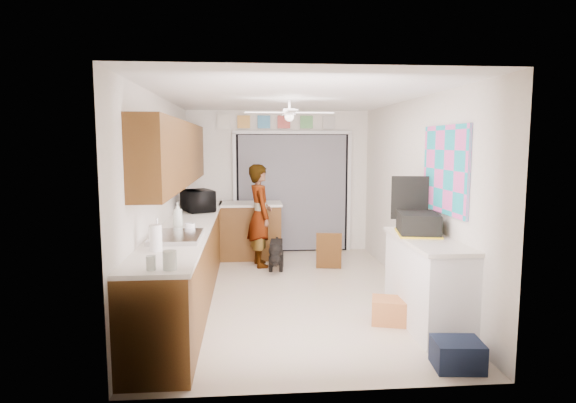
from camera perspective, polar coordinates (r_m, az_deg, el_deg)
name	(u,v)px	position (r m, az deg, el deg)	size (l,w,h in m)	color
floor	(291,293)	(6.34, 0.31, -10.81)	(5.00, 5.00, 0.00)	beige
ceiling	(291,97)	(6.07, 0.32, 12.29)	(5.00, 5.00, 0.00)	white
wall_back	(278,182)	(8.56, -1.17, 2.36)	(3.20, 3.20, 0.00)	white
wall_front	(320,235)	(3.62, 3.83, -3.95)	(3.20, 3.20, 0.00)	white
wall_left	(162,199)	(6.15, -14.70, 0.33)	(5.00, 5.00, 0.00)	white
wall_right	(414,196)	(6.42, 14.68, 0.60)	(5.00, 5.00, 0.00)	white
left_base_cabinets	(188,261)	(6.25, -11.75, -6.95)	(0.60, 4.80, 0.90)	brown
left_countertop	(188,225)	(6.15, -11.76, -2.70)	(0.62, 4.80, 0.04)	white
upper_cabinets	(176,154)	(6.29, -13.10, 5.54)	(0.32, 4.00, 0.80)	brown
sink_basin	(176,237)	(5.17, -13.11, -4.16)	(0.50, 0.76, 0.06)	silver
faucet	(157,229)	(5.18, -15.22, -3.13)	(0.03, 0.03, 0.22)	silver
peninsula_base	(251,232)	(8.16, -4.45, -3.57)	(1.00, 0.60, 0.90)	brown
peninsula_top	(250,204)	(8.08, -4.48, -0.29)	(1.04, 0.64, 0.04)	white
back_opening_recess	(292,193)	(8.57, 0.51, 1.02)	(2.00, 0.06, 2.10)	black
curtain_panel	(293,193)	(8.53, 0.54, 0.99)	(1.90, 0.03, 2.05)	gray
door_trim_left	(235,194)	(8.51, -6.32, 0.93)	(0.06, 0.04, 2.10)	white
door_trim_right	(349,193)	(8.69, 7.24, 1.05)	(0.06, 0.04, 2.10)	white
door_trim_head	(293,132)	(8.50, 0.54, 8.19)	(2.10, 0.04, 0.06)	white
header_frame_0	(244,122)	(8.50, -5.27, 9.38)	(0.22, 0.02, 0.22)	#EBAB4E
header_frame_1	(264,122)	(8.50, -2.88, 9.40)	(0.22, 0.02, 0.22)	#4D9BCD
header_frame_2	(284,122)	(8.52, -0.50, 9.40)	(0.22, 0.02, 0.22)	#D5574F
header_frame_3	(307,122)	(8.56, 2.21, 9.39)	(0.22, 0.02, 0.22)	#68B467
header_frame_4	(329,122)	(8.62, 4.89, 9.35)	(0.22, 0.02, 0.22)	beige
route66_sign	(223,122)	(8.51, -7.66, 9.34)	(0.22, 0.02, 0.26)	silver
right_counter_base	(427,284)	(5.38, 16.16, -9.34)	(0.50, 1.40, 0.90)	white
right_counter_top	(428,240)	(5.27, 16.23, -4.44)	(0.54, 1.44, 0.04)	white
abstract_painting	(445,170)	(5.45, 18.10, 3.61)	(0.03, 1.15, 0.95)	#F359B6
ceiling_fan	(289,113)	(6.25, 0.16, 10.48)	(1.14, 1.14, 0.24)	white
microwave	(198,201)	(7.16, -10.60, 0.10)	(0.56, 0.38, 0.31)	black
soap_bottle	(178,215)	(5.84, -12.93, -1.53)	(0.12, 0.12, 0.30)	silver
cup	(190,228)	(5.53, -11.56, -3.04)	(0.12, 0.12, 0.10)	white
jar_a	(170,260)	(3.93, -13.85, -6.78)	(0.11, 0.11, 0.15)	silver
jar_b	(151,263)	(3.96, -15.93, -7.02)	(0.08, 0.08, 0.11)	silver
paper_towel_roll	(156,238)	(4.61, -15.41, -4.19)	(0.11, 0.11, 0.25)	white
suitcase	(418,223)	(5.47, 15.14, -2.52)	(0.41, 0.55, 0.24)	black
suitcase_rim	(418,233)	(5.49, 15.11, -3.65)	(0.44, 0.58, 0.02)	yellow
suitcase_lid	(410,198)	(5.71, 14.24, 0.43)	(0.42, 0.03, 0.50)	black
cardboard_box	(392,311)	(5.44, 12.21, -12.55)	(0.43, 0.32, 0.27)	#C26D3D
navy_crate	(457,354)	(4.59, 19.43, -16.71)	(0.40, 0.34, 0.25)	#151E35
cabinet_door_panel	(329,251)	(7.43, 4.87, -5.86)	(0.39, 0.03, 0.58)	brown
man	(260,215)	(7.56, -3.35, -1.66)	(0.59, 0.39, 1.61)	white
dog	(276,253)	(7.43, -1.40, -6.18)	(0.27, 0.63, 0.49)	black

